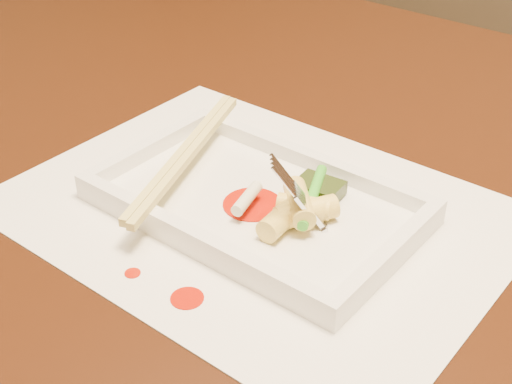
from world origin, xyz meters
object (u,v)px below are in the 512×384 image
Objects in this scene: table at (244,236)px; fork at (346,141)px; placemat at (256,211)px; chopstick_a at (182,152)px; plate_base at (256,206)px.

fork is (0.14, -0.05, 0.18)m from table.
table is 0.14m from placemat.
placemat is at bearing -165.58° from fork.
plate_base is at bearing 0.00° from chopstick_a.
chopstick_a is at bearing 180.00° from plate_base.
placemat is at bearing 0.00° from chopstick_a.
fork is (0.15, 0.02, 0.06)m from chopstick_a.
placemat reaches higher than table.
chopstick_a is (-0.01, -0.07, 0.13)m from table.
plate_base is 0.11m from fork.
table is at bearing 135.77° from plate_base.
fork reaches higher than table.
table is 0.15m from chopstick_a.
placemat is 0.09m from chopstick_a.
placemat is at bearing -44.23° from table.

